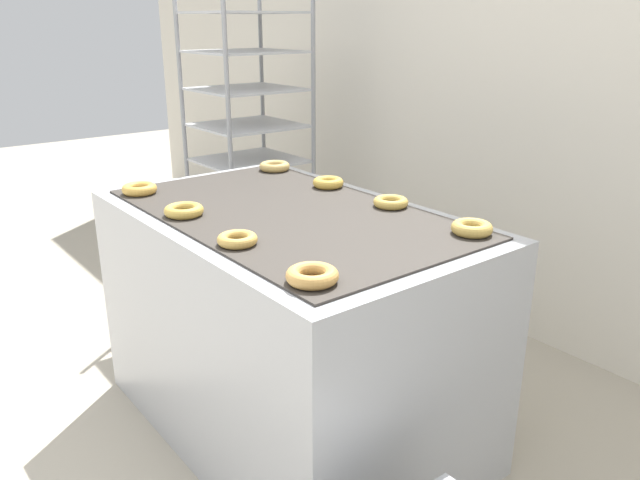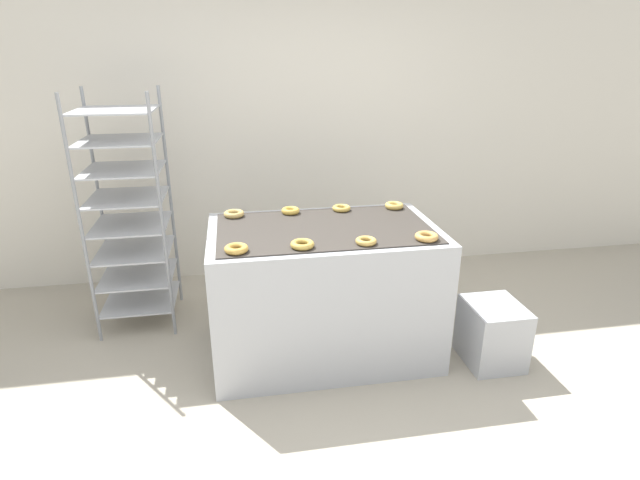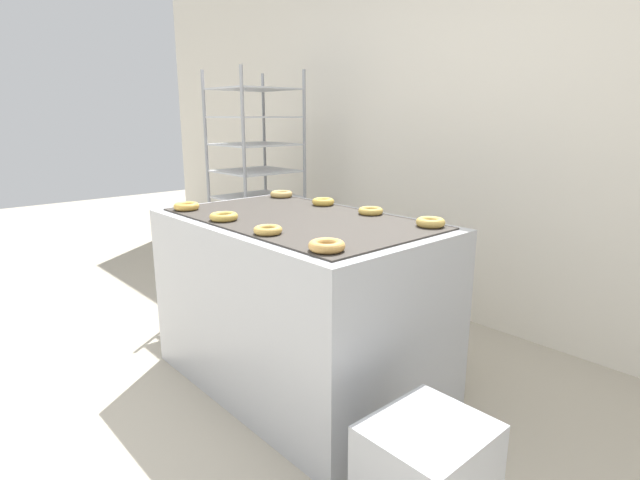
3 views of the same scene
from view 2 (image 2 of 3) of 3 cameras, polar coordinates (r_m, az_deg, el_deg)
The scene contains 13 objects.
ground_plane at distance 3.04m, azimuth 2.94°, elevation -19.41°, with size 14.00×14.00×0.00m, color #B2A893.
wall_back at distance 4.45m, azimuth -2.92°, elevation 13.62°, with size 8.00×0.05×2.80m.
fryer_machine at distance 3.36m, azimuth 0.45°, elevation -5.84°, with size 1.47×0.90×0.90m.
baking_rack_cart at distance 3.84m, azimuth -20.96°, elevation 3.08°, with size 0.54×0.57×1.72m.
glaze_bin at distance 3.55m, azimuth 19.07°, elevation -10.04°, with size 0.35×0.40×0.42m.
donut_near_left at distance 2.83m, azimuth -9.54°, elevation -0.99°, with size 0.14×0.14×0.04m, color gold.
donut_near_midleft at distance 2.86m, azimuth -2.03°, elevation -0.50°, with size 0.14×0.14×0.04m, color gold.
donut_near_midright at distance 2.92m, azimuth 5.28°, elevation -0.12°, with size 0.12×0.12×0.03m, color gold.
donut_near_right at distance 3.04m, azimuth 12.09°, elevation 0.38°, with size 0.14×0.14×0.04m, color #D59C4E.
donut_far_left at distance 3.44m, azimuth -9.80°, elevation 2.97°, with size 0.14×0.14×0.04m, color tan.
donut_far_midleft at distance 3.46m, azimuth -3.39°, elevation 3.37°, with size 0.13×0.13×0.04m, color gold.
donut_far_midright at distance 3.52m, azimuth 2.47°, elevation 3.66°, with size 0.13×0.13×0.03m, color gold.
donut_far_right at distance 3.61m, azimuth 8.48°, elevation 3.91°, with size 0.13×0.13×0.04m, color gold.
Camera 2 is at (-0.54, -2.25, 1.97)m, focal length 28.00 mm.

